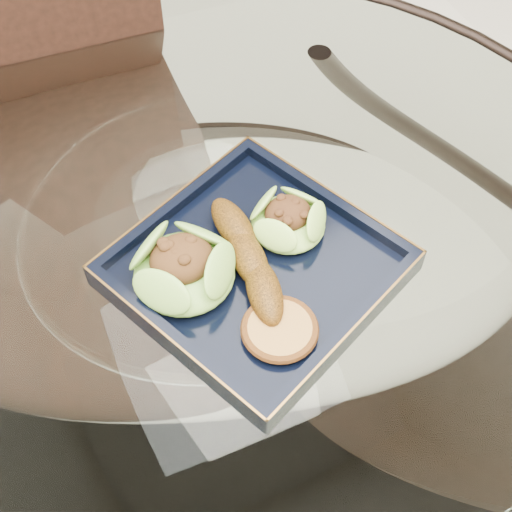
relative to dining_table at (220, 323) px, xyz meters
name	(u,v)px	position (x,y,z in m)	size (l,w,h in m)	color
ground	(232,472)	(0.00, 0.00, -0.60)	(4.00, 4.00, 0.00)	silver
dining_table	(220,323)	(0.00, 0.00, 0.00)	(1.13, 1.13, 0.77)	white
dining_chair	(86,212)	(-0.11, 0.33, -0.08)	(0.42, 0.42, 0.93)	#331811
navy_plate	(256,271)	(0.03, -0.05, 0.17)	(0.27, 0.27, 0.02)	black
lettuce_wrap_left	(184,270)	(-0.05, -0.04, 0.20)	(0.11, 0.11, 0.04)	#56972C
lettuce_wrap_right	(288,221)	(0.09, -0.02, 0.20)	(0.09, 0.09, 0.03)	#6EA931
roasted_plantain	(248,257)	(0.02, -0.05, 0.20)	(0.17, 0.04, 0.03)	#6B3D0B
crumb_patty	(280,330)	(0.02, -0.14, 0.19)	(0.07, 0.07, 0.01)	#A87138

